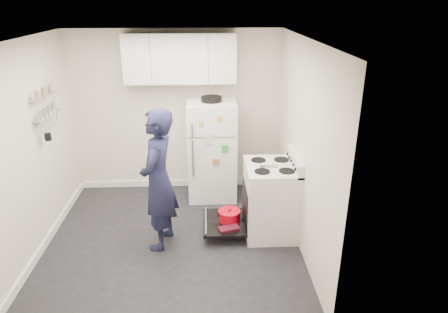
{
  "coord_description": "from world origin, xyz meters",
  "views": [
    {
      "loc": [
        0.46,
        -4.41,
        2.93
      ],
      "look_at": [
        0.68,
        0.24,
        1.05
      ],
      "focal_mm": 32.0,
      "sensor_mm": 36.0,
      "label": 1
    }
  ],
  "objects_px": {
    "open_oven_door": "(227,219)",
    "person": "(158,180)",
    "electric_range": "(270,200)",
    "refrigerator": "(212,149)"
  },
  "relations": [
    {
      "from": "open_oven_door",
      "to": "refrigerator",
      "type": "xyz_separation_m",
      "value": [
        -0.17,
        1.09,
        0.57
      ]
    },
    {
      "from": "electric_range",
      "to": "person",
      "type": "relative_size",
      "value": 0.62
    },
    {
      "from": "electric_range",
      "to": "open_oven_door",
      "type": "xyz_separation_m",
      "value": [
        -0.56,
        0.01,
        -0.28
      ]
    },
    {
      "from": "refrigerator",
      "to": "electric_range",
      "type": "bearing_deg",
      "value": -56.64
    },
    {
      "from": "electric_range",
      "to": "person",
      "type": "distance_m",
      "value": 1.47
    },
    {
      "from": "open_oven_door",
      "to": "refrigerator",
      "type": "relative_size",
      "value": 0.44
    },
    {
      "from": "electric_range",
      "to": "refrigerator",
      "type": "xyz_separation_m",
      "value": [
        -0.72,
        1.1,
        0.29
      ]
    },
    {
      "from": "refrigerator",
      "to": "person",
      "type": "bearing_deg",
      "value": -116.74
    },
    {
      "from": "electric_range",
      "to": "person",
      "type": "bearing_deg",
      "value": -171.0
    },
    {
      "from": "open_oven_door",
      "to": "person",
      "type": "bearing_deg",
      "value": -164.82
    }
  ]
}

